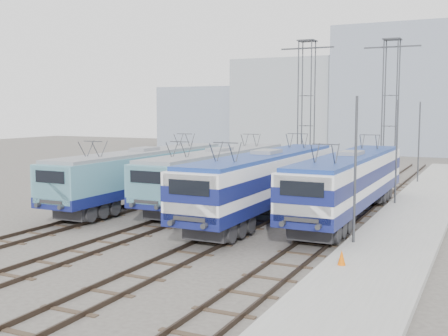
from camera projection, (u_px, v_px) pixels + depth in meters
ground at (171, 239)px, 27.79m from camera, size 160.00×160.00×0.00m
platform at (408, 224)px, 30.56m from camera, size 4.00×70.00×0.30m
locomotive_far_left at (143, 172)px, 37.37m from camera, size 2.83×17.85×3.36m
locomotive_center_left at (218, 172)px, 37.41m from camera, size 2.81×17.74×3.34m
locomotive_center_right at (265, 178)px, 32.88m from camera, size 2.96×18.70×3.52m
locomotive_far_right at (349, 179)px, 32.65m from camera, size 2.91×18.42×3.46m
catenary_tower_west at (306, 106)px, 46.81m from camera, size 4.50×1.20×12.00m
catenary_tower_east at (390, 106)px, 45.81m from camera, size 4.50×1.20×12.00m
mast_front at (355, 173)px, 25.51m from camera, size 0.12×0.12×7.00m
mast_mid at (396, 154)px, 36.27m from camera, size 0.12×0.12×7.00m
mast_rear at (419, 144)px, 47.03m from camera, size 0.12×0.12×7.00m
safety_cone at (342, 257)px, 22.05m from camera, size 0.32×0.32×0.60m
building_west at (297, 105)px, 88.66m from camera, size 18.00×12.00×14.00m
building_center at (417, 91)px, 80.70m from camera, size 22.00×14.00×18.00m
building_far_west at (207, 117)px, 95.76m from camera, size 14.00×10.00×10.00m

